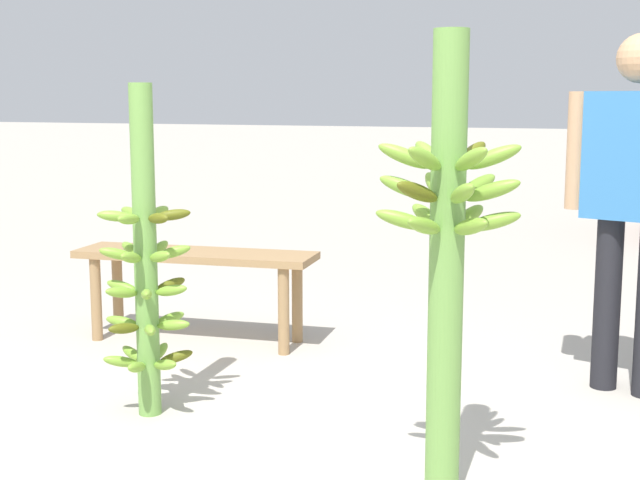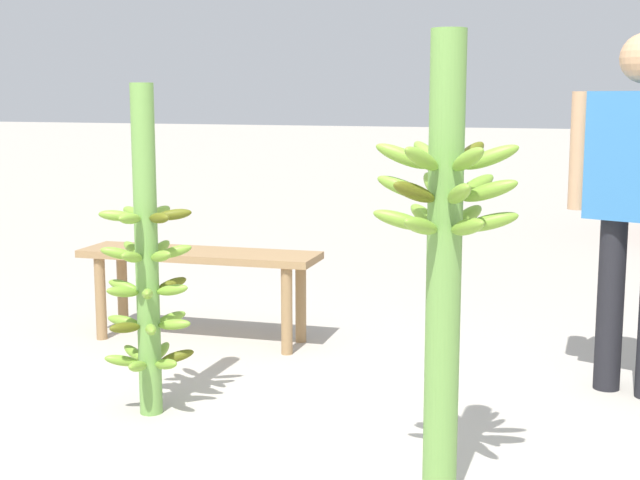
# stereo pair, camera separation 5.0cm
# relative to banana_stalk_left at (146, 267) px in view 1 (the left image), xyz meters

# --- Properties ---
(banana_stalk_left) EXTENTS (0.39, 0.39, 1.40)m
(banana_stalk_left) POSITION_rel_banana_stalk_left_xyz_m (0.00, 0.00, 0.00)
(banana_stalk_left) COLOR #6B9E47
(banana_stalk_left) RESTS_ON ground_plane
(banana_stalk_center) EXTENTS (0.47, 0.47, 1.55)m
(banana_stalk_center) POSITION_rel_banana_stalk_left_xyz_m (1.37, -0.31, 0.21)
(banana_stalk_center) COLOR #6B9E47
(banana_stalk_center) RESTS_ON ground_plane
(vendor_person) EXTENTS (0.65, 0.30, 1.62)m
(vendor_person) POSITION_rel_banana_stalk_left_xyz_m (1.85, 1.10, 0.32)
(vendor_person) COLOR black
(vendor_person) RESTS_ON ground_plane
(market_bench) EXTENTS (1.37, 0.53, 0.51)m
(market_bench) POSITION_rel_banana_stalk_left_xyz_m (-0.42, 1.09, -0.22)
(market_bench) COLOR #99754C
(market_bench) RESTS_ON ground_plane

